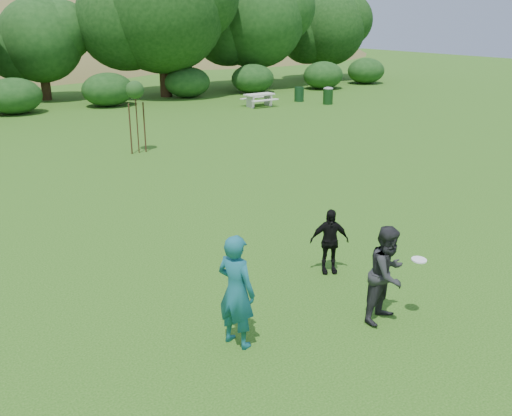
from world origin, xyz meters
The scene contains 10 objects.
ground centered at (0.00, 0.00, 0.00)m, with size 120.00×120.00×0.00m, color #19470C.
player_teal centered at (-2.49, -0.02, 0.99)m, with size 0.72×0.47×1.98m, color #175A68.
player_grey centered at (0.18, -0.87, 0.91)m, with size 0.88×0.69×1.81m, color #262628.
player_black centered at (0.68, 1.24, 0.72)m, with size 0.84×0.35×1.43m, color black.
trash_can_near centered at (15.96, 21.24, 0.45)m, with size 0.60×0.60×0.90m, color #14381B.
frisbee centered at (0.60, -1.20, 1.20)m, with size 0.27×0.27×0.04m.
sapling centered at (1.86, 13.93, 2.42)m, with size 0.70×0.70×2.85m.
picnic_table centered at (12.68, 20.96, 0.52)m, with size 1.80×1.48×0.76m.
trash_can_lidded centered at (16.67, 19.31, 0.54)m, with size 0.60×0.60×1.05m.
tree_row centered at (3.23, 28.68, 4.87)m, with size 53.92×10.38×9.62m.
Camera 1 is at (-7.01, -7.13, 5.33)m, focal length 40.00 mm.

